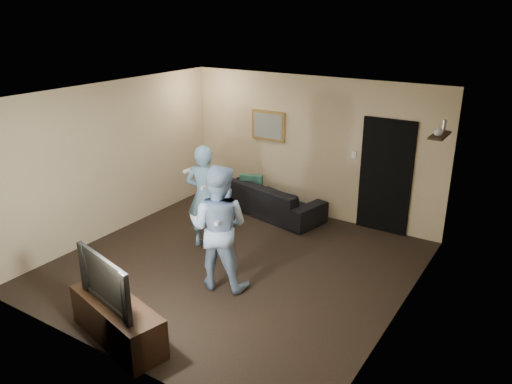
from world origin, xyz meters
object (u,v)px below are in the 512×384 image
Objects in this scene: wii_player_right at (219,227)px; tv_console at (118,321)px; wii_player_left at (205,197)px; sofa at (272,199)px; television at (113,279)px.

tv_console is at bearing -99.26° from wii_player_right.
sofa is at bearing 82.79° from wii_player_left.
sofa is 4.36m from television.
television is 0.61× the size of wii_player_right.
tv_console is (0.45, -4.31, -0.05)m from sofa.
wii_player_left is at bearing 118.59° from television.
wii_player_right reaches higher than television.
television is 0.64× the size of wii_player_left.
tv_console is 2.71m from wii_player_left.
wii_player_right is at bearing 117.15° from sofa.
wii_player_right is (0.27, 1.66, 0.07)m from television.
sofa is 1.85m from wii_player_left.
television is (-0.00, 0.00, 0.57)m from tv_console.
television is at bearing -99.26° from wii_player_right.
sofa is at bearing 109.84° from tv_console.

